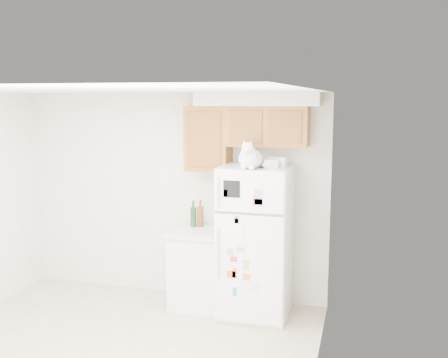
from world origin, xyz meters
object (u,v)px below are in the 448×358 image
at_px(cat, 250,158).
at_px(bottle_green, 193,214).
at_px(base_counter, 199,267).
at_px(bottle_amber, 200,213).
at_px(refrigerator, 255,241).
at_px(storage_box_back, 278,161).
at_px(storage_box_front, 270,164).

relative_size(cat, bottle_green, 1.42).
xyz_separation_m(base_counter, bottle_amber, (-0.03, 0.14, 0.62)).
bearing_deg(refrigerator, storage_box_back, 15.72).
bearing_deg(refrigerator, cat, -93.92).
bearing_deg(storage_box_front, base_counter, 147.11).
xyz_separation_m(refrigerator, storage_box_front, (0.17, -0.10, 0.89)).
bearing_deg(storage_box_front, refrigerator, 128.95).
relative_size(refrigerator, storage_box_back, 9.44).
bearing_deg(storage_box_front, bottle_green, 141.50).
bearing_deg(storage_box_front, storage_box_back, 49.07).
bearing_deg(base_counter, bottle_green, 131.21).
xyz_separation_m(storage_box_back, bottle_amber, (-0.95, 0.15, -0.67)).
bearing_deg(storage_box_back, refrigerator, -158.67).
bearing_deg(bottle_amber, storage_box_front, -19.49).
bearing_deg(storage_box_back, bottle_green, 178.36).
relative_size(refrigerator, cat, 3.80).
bearing_deg(cat, bottle_green, 150.81).
bearing_deg(cat, bottle_amber, 146.88).
xyz_separation_m(bottle_green, bottle_amber, (0.08, 0.02, 0.01)).
height_order(refrigerator, bottle_amber, refrigerator).
bearing_deg(refrigerator, base_counter, 173.90).
height_order(base_counter, bottle_amber, bottle_amber).
xyz_separation_m(base_counter, storage_box_back, (0.92, -0.01, 1.29)).
bearing_deg(refrigerator, bottle_green, 166.16).
bearing_deg(cat, storage_box_back, 50.81).
height_order(cat, storage_box_front, cat).
bearing_deg(base_counter, storage_box_front, -11.27).
distance_m(base_counter, storage_box_front, 1.56).
distance_m(cat, storage_box_front, 0.25).
distance_m(refrigerator, base_counter, 0.79).
height_order(refrigerator, base_counter, refrigerator).
distance_m(refrigerator, storage_box_back, 0.93).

